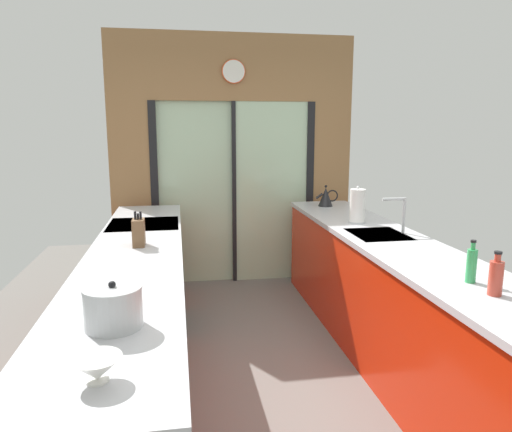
{
  "coord_description": "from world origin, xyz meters",
  "views": [
    {
      "loc": [
        -0.62,
        -2.77,
        1.72
      ],
      "look_at": [
        -0.03,
        0.71,
        1.06
      ],
      "focal_mm": 33.14,
      "sensor_mm": 36.0,
      "label": 1
    }
  ],
  "objects_px": {
    "mixing_bowl": "(97,369)",
    "paper_towel_roll": "(357,206)",
    "kettle": "(326,197)",
    "oven_range": "(146,276)",
    "soap_bottle_near": "(496,277)",
    "stock_pot": "(113,307)",
    "knife_block": "(139,232)",
    "soap_bottle_far": "(471,265)"
  },
  "relations": [
    {
      "from": "oven_range",
      "to": "stock_pot",
      "type": "relative_size",
      "value": 3.86
    },
    {
      "from": "kettle",
      "to": "paper_towel_roll",
      "type": "xyz_separation_m",
      "value": [
        -0.0,
        -0.87,
        0.05
      ]
    },
    {
      "from": "knife_block",
      "to": "stock_pot",
      "type": "distance_m",
      "value": 1.36
    },
    {
      "from": "kettle",
      "to": "soap_bottle_near",
      "type": "distance_m",
      "value": 2.67
    },
    {
      "from": "mixing_bowl",
      "to": "knife_block",
      "type": "height_order",
      "value": "knife_block"
    },
    {
      "from": "stock_pot",
      "to": "paper_towel_roll",
      "type": "height_order",
      "value": "paper_towel_roll"
    },
    {
      "from": "mixing_bowl",
      "to": "kettle",
      "type": "distance_m",
      "value": 3.65
    },
    {
      "from": "soap_bottle_far",
      "to": "paper_towel_roll",
      "type": "relative_size",
      "value": 0.72
    },
    {
      "from": "kettle",
      "to": "soap_bottle_far",
      "type": "relative_size",
      "value": 1.05
    },
    {
      "from": "stock_pot",
      "to": "kettle",
      "type": "height_order",
      "value": "kettle"
    },
    {
      "from": "soap_bottle_far",
      "to": "paper_towel_roll",
      "type": "xyz_separation_m",
      "value": [
        -0.0,
        1.61,
        0.05
      ]
    },
    {
      "from": "oven_range",
      "to": "paper_towel_roll",
      "type": "distance_m",
      "value": 1.92
    },
    {
      "from": "knife_block",
      "to": "kettle",
      "type": "bearing_deg",
      "value": 37.97
    },
    {
      "from": "stock_pot",
      "to": "soap_bottle_near",
      "type": "relative_size",
      "value": 1.09
    },
    {
      "from": "paper_towel_roll",
      "to": "kettle",
      "type": "bearing_deg",
      "value": 89.83
    },
    {
      "from": "kettle",
      "to": "paper_towel_roll",
      "type": "height_order",
      "value": "paper_towel_roll"
    },
    {
      "from": "oven_range",
      "to": "soap_bottle_near",
      "type": "relative_size",
      "value": 4.19
    },
    {
      "from": "paper_towel_roll",
      "to": "soap_bottle_far",
      "type": "bearing_deg",
      "value": -90.0
    },
    {
      "from": "oven_range",
      "to": "mixing_bowl",
      "type": "xyz_separation_m",
      "value": [
        0.02,
        -2.56,
        0.51
      ]
    },
    {
      "from": "mixing_bowl",
      "to": "paper_towel_roll",
      "type": "height_order",
      "value": "paper_towel_roll"
    },
    {
      "from": "soap_bottle_far",
      "to": "soap_bottle_near",
      "type": "bearing_deg",
      "value": -90.0
    },
    {
      "from": "oven_range",
      "to": "paper_towel_roll",
      "type": "height_order",
      "value": "paper_towel_roll"
    },
    {
      "from": "knife_block",
      "to": "paper_towel_roll",
      "type": "xyz_separation_m",
      "value": [
        1.78,
        0.52,
        0.05
      ]
    },
    {
      "from": "soap_bottle_near",
      "to": "paper_towel_roll",
      "type": "xyz_separation_m",
      "value": [
        -0.0,
        1.8,
        0.05
      ]
    },
    {
      "from": "knife_block",
      "to": "mixing_bowl",
      "type": "bearing_deg",
      "value": -90.0
    },
    {
      "from": "oven_range",
      "to": "knife_block",
      "type": "bearing_deg",
      "value": -88.63
    },
    {
      "from": "mixing_bowl",
      "to": "oven_range",
      "type": "bearing_deg",
      "value": 90.41
    },
    {
      "from": "oven_range",
      "to": "soap_bottle_near",
      "type": "distance_m",
      "value": 2.79
    },
    {
      "from": "soap_bottle_near",
      "to": "soap_bottle_far",
      "type": "distance_m",
      "value": 0.19
    },
    {
      "from": "soap_bottle_near",
      "to": "stock_pot",
      "type": "bearing_deg",
      "value": -177.45
    },
    {
      "from": "mixing_bowl",
      "to": "soap_bottle_far",
      "type": "bearing_deg",
      "value": 21.59
    },
    {
      "from": "oven_range",
      "to": "stock_pot",
      "type": "xyz_separation_m",
      "value": [
        0.02,
        -2.13,
        0.55
      ]
    },
    {
      "from": "mixing_bowl",
      "to": "kettle",
      "type": "xyz_separation_m",
      "value": [
        1.78,
        3.18,
        0.05
      ]
    },
    {
      "from": "kettle",
      "to": "mixing_bowl",
      "type": "bearing_deg",
      "value": -119.24
    },
    {
      "from": "knife_block",
      "to": "stock_pot",
      "type": "relative_size",
      "value": 1.01
    },
    {
      "from": "knife_block",
      "to": "paper_towel_roll",
      "type": "distance_m",
      "value": 1.85
    },
    {
      "from": "oven_range",
      "to": "kettle",
      "type": "xyz_separation_m",
      "value": [
        1.8,
        0.62,
        0.56
      ]
    },
    {
      "from": "knife_block",
      "to": "soap_bottle_near",
      "type": "height_order",
      "value": "knife_block"
    },
    {
      "from": "oven_range",
      "to": "mixing_bowl",
      "type": "height_order",
      "value": "mixing_bowl"
    },
    {
      "from": "oven_range",
      "to": "kettle",
      "type": "relative_size",
      "value": 3.83
    },
    {
      "from": "stock_pot",
      "to": "soap_bottle_far",
      "type": "relative_size",
      "value": 1.04
    },
    {
      "from": "oven_range",
      "to": "soap_bottle_far",
      "type": "distance_m",
      "value": 2.65
    }
  ]
}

